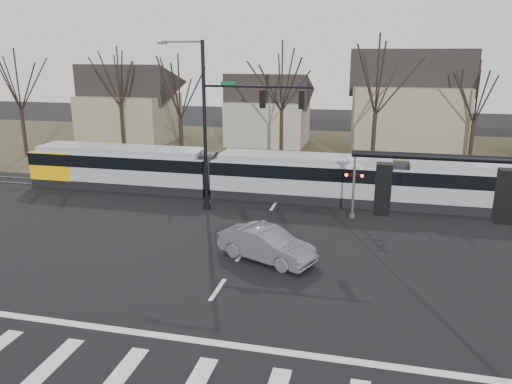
# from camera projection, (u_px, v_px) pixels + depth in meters

# --- Properties ---
(ground) EXTENTS (140.00, 140.00, 0.00)m
(ground) POSITION_uv_depth(u_px,v_px,m) (202.00, 313.00, 18.89)
(ground) COLOR black
(grass_verge) EXTENTS (140.00, 28.00, 0.01)m
(grass_verge) POSITION_uv_depth(u_px,v_px,m) (310.00, 152.00, 48.86)
(grass_verge) COLOR #38331E
(grass_verge) RESTS_ON ground
(crosswalk) EXTENTS (27.00, 2.60, 0.01)m
(crosswalk) POSITION_uv_depth(u_px,v_px,m) (158.00, 378.00, 15.14)
(crosswalk) COLOR silver
(crosswalk) RESTS_ON ground
(stop_line) EXTENTS (28.00, 0.35, 0.01)m
(stop_line) POSITION_uv_depth(u_px,v_px,m) (185.00, 339.00, 17.20)
(stop_line) COLOR silver
(stop_line) RESTS_ON ground
(lane_dashes) EXTENTS (0.18, 30.00, 0.01)m
(lane_dashes) POSITION_uv_depth(u_px,v_px,m) (280.00, 197.00, 33.88)
(lane_dashes) COLOR silver
(lane_dashes) RESTS_ON ground
(rail_pair) EXTENTS (90.00, 1.52, 0.06)m
(rail_pair) POSITION_uv_depth(u_px,v_px,m) (279.00, 198.00, 33.68)
(rail_pair) COLOR #59595E
(rail_pair) RESTS_ON ground
(tram) EXTENTS (39.14, 2.91, 2.97)m
(tram) POSITION_uv_depth(u_px,v_px,m) (301.00, 175.00, 33.12)
(tram) COLOR gray
(tram) RESTS_ON ground
(sedan) EXTENTS (5.13, 5.99, 1.57)m
(sedan) POSITION_uv_depth(u_px,v_px,m) (266.00, 244.00, 23.53)
(sedan) COLOR slate
(sedan) RESTS_ON ground
(signal_pole_far) EXTENTS (9.28, 0.44, 10.20)m
(signal_pole_far) POSITION_uv_depth(u_px,v_px,m) (230.00, 119.00, 29.58)
(signal_pole_far) COLOR black
(signal_pole_far) RESTS_ON ground
(rail_crossing_signal) EXTENTS (1.08, 0.36, 4.00)m
(rail_crossing_signal) POSITION_uv_depth(u_px,v_px,m) (354.00, 187.00, 29.26)
(rail_crossing_signal) COLOR #59595B
(rail_crossing_signal) RESTS_ON ground
(tree_row) EXTENTS (59.20, 7.20, 10.00)m
(tree_row) POSITION_uv_depth(u_px,v_px,m) (326.00, 108.00, 41.44)
(tree_row) COLOR black
(tree_row) RESTS_ON ground
(house_a) EXTENTS (9.72, 8.64, 8.60)m
(house_a) POSITION_uv_depth(u_px,v_px,m) (129.00, 100.00, 53.92)
(house_a) COLOR #7F745C
(house_a) RESTS_ON ground
(house_b) EXTENTS (8.64, 7.56, 7.65)m
(house_b) POSITION_uv_depth(u_px,v_px,m) (268.00, 106.00, 52.63)
(house_b) COLOR gray
(house_b) RESTS_ON ground
(house_c) EXTENTS (10.80, 8.64, 10.10)m
(house_c) POSITION_uv_depth(u_px,v_px,m) (409.00, 99.00, 46.40)
(house_c) COLOR #7F745C
(house_c) RESTS_ON ground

